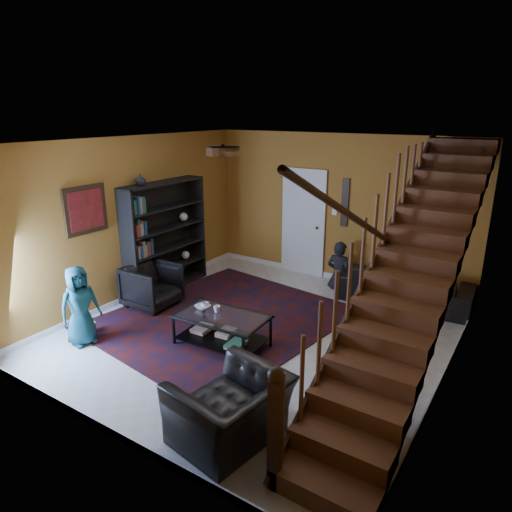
{
  "coord_description": "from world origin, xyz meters",
  "views": [
    {
      "loc": [
        3.33,
        -5.2,
        3.22
      ],
      "look_at": [
        -0.32,
        0.4,
        1.05
      ],
      "focal_mm": 32.0,
      "sensor_mm": 36.0,
      "label": 1
    }
  ],
  "objects_px": {
    "armchair_right": "(230,410)",
    "coffee_table": "(222,328)",
    "bookshelf": "(166,239)",
    "sofa": "(405,286)",
    "armchair_left": "(152,286)"
  },
  "relations": [
    {
      "from": "armchair_right",
      "to": "coffee_table",
      "type": "distance_m",
      "value": 1.93
    },
    {
      "from": "bookshelf",
      "to": "sofa",
      "type": "bearing_deg",
      "value": 23.53
    },
    {
      "from": "bookshelf",
      "to": "sofa",
      "type": "height_order",
      "value": "bookshelf"
    },
    {
      "from": "bookshelf",
      "to": "armchair_right",
      "type": "bearing_deg",
      "value": -38.43
    },
    {
      "from": "sofa",
      "to": "coffee_table",
      "type": "relative_size",
      "value": 1.68
    },
    {
      "from": "bookshelf",
      "to": "armchair_right",
      "type": "xyz_separation_m",
      "value": [
        3.41,
        -2.71,
        -0.62
      ]
    },
    {
      "from": "bookshelf",
      "to": "armchair_left",
      "type": "distance_m",
      "value": 1.02
    },
    {
      "from": "coffee_table",
      "to": "bookshelf",
      "type": "bearing_deg",
      "value": 150.74
    },
    {
      "from": "sofa",
      "to": "coffee_table",
      "type": "xyz_separation_m",
      "value": [
        -1.72,
        -2.92,
        -0.04
      ]
    },
    {
      "from": "sofa",
      "to": "armchair_left",
      "type": "bearing_deg",
      "value": 30.78
    },
    {
      "from": "bookshelf",
      "to": "coffee_table",
      "type": "distance_m",
      "value": 2.59
    },
    {
      "from": "bookshelf",
      "to": "sofa",
      "type": "relative_size",
      "value": 0.92
    },
    {
      "from": "bookshelf",
      "to": "coffee_table",
      "type": "xyz_separation_m",
      "value": [
        2.18,
        -1.22,
        -0.69
      ]
    },
    {
      "from": "coffee_table",
      "to": "armchair_left",
      "type": "bearing_deg",
      "value": 165.61
    },
    {
      "from": "bookshelf",
      "to": "armchair_right",
      "type": "height_order",
      "value": "bookshelf"
    }
  ]
}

